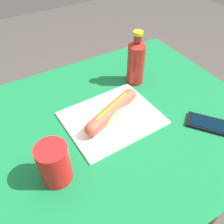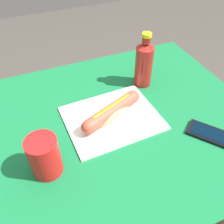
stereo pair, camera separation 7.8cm
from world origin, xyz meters
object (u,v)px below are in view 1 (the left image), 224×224
cell_phone (209,124)px  drinking_cup (54,164)px  soda_bottle (136,61)px  hot_dog (112,111)px

cell_phone → drinking_cup: size_ratio=1.27×
soda_bottle → drinking_cup: (0.41, 0.24, -0.03)m
drinking_cup → hot_dog: bearing=-154.3°
hot_dog → drinking_cup: drinking_cup is taller
hot_dog → soda_bottle: bearing=-143.7°
cell_phone → drinking_cup: 0.49m
soda_bottle → drinking_cup: 0.48m
hot_dog → cell_phone: size_ratio=1.51×
soda_bottle → cell_phone: bearing=102.8°
soda_bottle → drinking_cup: bearing=30.6°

